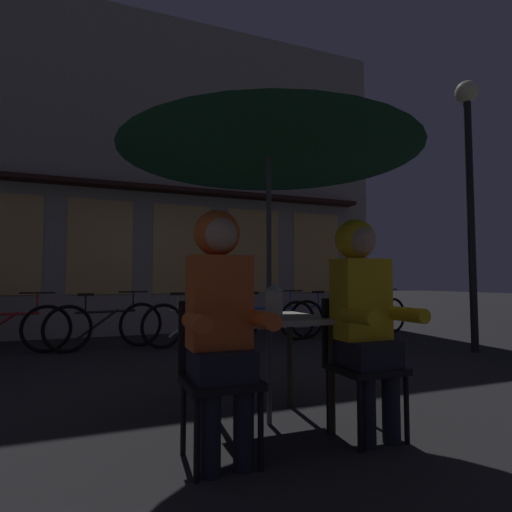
# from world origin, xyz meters

# --- Properties ---
(ground_plane) EXTENTS (60.00, 60.00, 0.00)m
(ground_plane) POSITION_xyz_m (0.00, 0.00, 0.00)
(ground_plane) COLOR #232326
(cafe_table) EXTENTS (0.72, 0.72, 0.74)m
(cafe_table) POSITION_xyz_m (0.00, 0.00, 0.64)
(cafe_table) COLOR #B2AD9E
(cafe_table) RESTS_ON ground_plane
(patio_umbrella) EXTENTS (2.10, 2.10, 2.31)m
(patio_umbrella) POSITION_xyz_m (0.00, 0.00, 2.06)
(patio_umbrella) COLOR #4C4C51
(patio_umbrella) RESTS_ON ground_plane
(lantern) EXTENTS (0.11, 0.11, 0.23)m
(lantern) POSITION_xyz_m (0.02, -0.03, 0.86)
(lantern) COLOR white
(lantern) RESTS_ON cafe_table
(chair_left) EXTENTS (0.40, 0.40, 0.87)m
(chair_left) POSITION_xyz_m (-0.48, -0.37, 0.49)
(chair_left) COLOR black
(chair_left) RESTS_ON ground_plane
(chair_right) EXTENTS (0.40, 0.40, 0.87)m
(chair_right) POSITION_xyz_m (0.48, -0.37, 0.49)
(chair_right) COLOR black
(chair_right) RESTS_ON ground_plane
(person_left_hooded) EXTENTS (0.45, 0.56, 1.40)m
(person_left_hooded) POSITION_xyz_m (-0.48, -0.43, 0.85)
(person_left_hooded) COLOR black
(person_left_hooded) RESTS_ON ground_plane
(person_right_hooded) EXTENTS (0.45, 0.56, 1.40)m
(person_right_hooded) POSITION_xyz_m (0.48, -0.43, 0.85)
(person_right_hooded) COLOR black
(person_right_hooded) RESTS_ON ground_plane
(shopfront_building) EXTENTS (10.00, 0.93, 6.20)m
(shopfront_building) POSITION_xyz_m (-0.36, 5.40, 3.09)
(shopfront_building) COLOR #9E9389
(shopfront_building) RESTS_ON ground_plane
(street_lamp) EXTENTS (0.32, 0.32, 3.88)m
(street_lamp) POSITION_xyz_m (3.79, 1.57, 2.71)
(street_lamp) COLOR black
(street_lamp) RESTS_ON ground_plane
(bicycle_nearest) EXTENTS (1.68, 0.08, 0.84)m
(bicycle_nearest) POSITION_xyz_m (-2.29, 3.66, 0.35)
(bicycle_nearest) COLOR black
(bicycle_nearest) RESTS_ON ground_plane
(bicycle_second) EXTENTS (1.65, 0.42, 0.84)m
(bicycle_second) POSITION_xyz_m (-1.00, 3.66, 0.35)
(bicycle_second) COLOR black
(bicycle_second) RESTS_ON ground_plane
(bicycle_third) EXTENTS (1.66, 0.37, 0.84)m
(bicycle_third) POSITION_xyz_m (0.27, 3.52, 0.35)
(bicycle_third) COLOR black
(bicycle_third) RESTS_ON ground_plane
(bicycle_fourth) EXTENTS (1.68, 0.11, 0.84)m
(bicycle_fourth) POSITION_xyz_m (1.49, 3.51, 0.35)
(bicycle_fourth) COLOR black
(bicycle_fourth) RESTS_ON ground_plane
(bicycle_fifth) EXTENTS (1.68, 0.11, 0.84)m
(bicycle_fifth) POSITION_xyz_m (2.75, 3.58, 0.35)
(bicycle_fifth) COLOR black
(bicycle_fifth) RESTS_ON ground_plane
(bicycle_furthest) EXTENTS (1.65, 0.40, 0.84)m
(bicycle_furthest) POSITION_xyz_m (3.71, 3.61, 0.35)
(bicycle_furthest) COLOR black
(bicycle_furthest) RESTS_ON ground_plane
(book) EXTENTS (0.21, 0.15, 0.02)m
(book) POSITION_xyz_m (-0.05, 0.11, 0.75)
(book) COLOR olive
(book) RESTS_ON cafe_table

